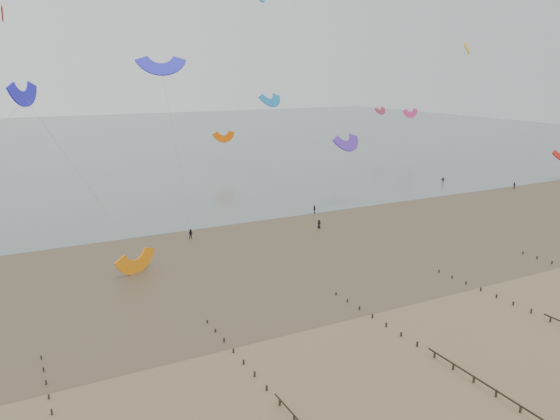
{
  "coord_description": "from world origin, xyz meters",
  "views": [
    {
      "loc": [
        -33.61,
        -44.05,
        28.6
      ],
      "look_at": [
        3.97,
        28.0,
        8.0
      ],
      "focal_mm": 35.0,
      "sensor_mm": 36.0,
      "label": 1
    }
  ],
  "objects": [
    {
      "name": "kites_airborne",
      "position": [
        -15.65,
        91.62,
        20.48
      ],
      "size": [
        231.42,
        118.05,
        43.85
      ],
      "color": "#0D94A9",
      "rests_on": "ground"
    },
    {
      "name": "grounded_kite",
      "position": [
        -17.37,
        32.49,
        0.0
      ],
      "size": [
        8.15,
        7.69,
        3.55
      ],
      "primitive_type": null,
      "rotation": [
        1.54,
        0.0,
        0.56
      ],
      "color": "orange",
      "rests_on": "ground"
    },
    {
      "name": "kitesurfers",
      "position": [
        14.76,
        45.93,
        0.87
      ],
      "size": [
        147.32,
        29.28,
        1.89
      ],
      "color": "black",
      "rests_on": "ground"
    },
    {
      "name": "ground",
      "position": [
        0.0,
        0.0,
        0.0
      ],
      "size": [
        500.0,
        500.0,
        0.0
      ],
      "primitive_type": "plane",
      "color": "brown",
      "rests_on": "ground"
    },
    {
      "name": "sea_and_shore",
      "position": [
        -4.08,
        34.4,
        0.01
      ],
      "size": [
        500.0,
        665.0,
        0.03
      ],
      "color": "#475654",
      "rests_on": "ground"
    }
  ]
}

